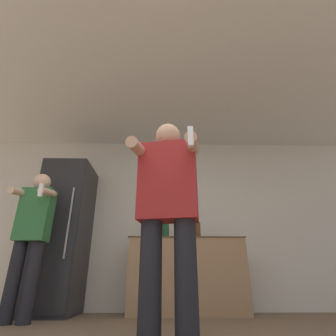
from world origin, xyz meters
The scene contains 9 objects.
wall_back centered at (0.00, 2.74, 1.27)m, with size 7.00×0.06×2.55m.
ceiling_slab centered at (0.00, 1.36, 2.57)m, with size 7.00×3.23×0.05m.
refrigerator centered at (-1.19, 2.36, 0.97)m, with size 0.60×0.74×1.94m.
counter centered at (0.47, 2.44, 0.46)m, with size 1.52×0.56×0.92m.
bottle_dark_rum centered at (0.64, 2.38, 1.04)m, with size 0.07×0.07×0.29m.
bottle_brown_liquor centered at (0.20, 2.38, 1.05)m, with size 0.10×0.10×0.34m.
bottle_short_whiskey centered at (-0.01, 2.38, 1.03)m, with size 0.09×0.09×0.30m.
person_woman_foreground centered at (0.19, 0.56, 0.87)m, with size 0.54×0.50×1.56m.
person_man_side centered at (-1.29, 1.71, 0.87)m, with size 0.40×0.43×1.58m.
Camera 1 is at (0.16, -1.26, 0.40)m, focal length 28.00 mm.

